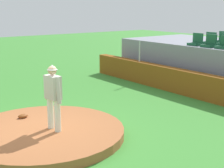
# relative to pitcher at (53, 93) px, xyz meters

# --- Properties ---
(ground_plane) EXTENTS (60.00, 60.00, 0.00)m
(ground_plane) POSITION_rel_pitcher_xyz_m (-0.23, -0.19, -1.22)
(ground_plane) COLOR #3C8931
(pitchers_mound) EXTENTS (4.22, 4.22, 0.23)m
(pitchers_mound) POSITION_rel_pitcher_xyz_m (-0.23, -0.19, -1.11)
(pitchers_mound) COLOR #A66036
(pitchers_mound) RESTS_ON ground_plane
(pitcher) EXTENTS (0.71, 0.29, 1.72)m
(pitcher) POSITION_rel_pitcher_xyz_m (0.00, 0.00, 0.00)
(pitcher) COLOR silver
(pitcher) RESTS_ON pitchers_mound
(fielding_glove) EXTENTS (0.24, 0.33, 0.11)m
(fielding_glove) POSITION_rel_pitcher_xyz_m (-1.41, -0.29, -0.94)
(fielding_glove) COLOR brown
(fielding_glove) RESTS_ON pitchers_mound
(brick_barrier) EXTENTS (12.79, 0.40, 0.95)m
(brick_barrier) POSITION_rel_pitcher_xyz_m (-0.23, 6.16, -0.75)
(brick_barrier) COLOR brown
(brick_barrier) RESTS_ON ground_plane
(fence_post_left) EXTENTS (0.06, 0.06, 0.95)m
(fence_post_left) POSITION_rel_pitcher_xyz_m (-3.74, 6.16, 0.20)
(fence_post_left) COLOR silver
(fence_post_left) RESTS_ON brick_barrier
(stadium_chair_0) EXTENTS (0.48, 0.44, 0.50)m
(stadium_chair_0) POSITION_rel_pitcher_xyz_m (-1.64, 7.43, 0.71)
(stadium_chair_0) COLOR #1B5535
(stadium_chair_0) RESTS_ON bleacher_platform
(stadium_chair_1) EXTENTS (0.48, 0.44, 0.50)m
(stadium_chair_1) POSITION_rel_pitcher_xyz_m (-0.92, 7.38, 0.71)
(stadium_chair_1) COLOR #1B5535
(stadium_chair_1) RESTS_ON bleacher_platform
(stadium_chair_2) EXTENTS (0.48, 0.44, 0.50)m
(stadium_chair_2) POSITION_rel_pitcher_xyz_m (-0.26, 7.41, 0.71)
(stadium_chair_2) COLOR #1B5535
(stadium_chair_2) RESTS_ON bleacher_platform
(stadium_chair_5) EXTENTS (0.48, 0.44, 0.50)m
(stadium_chair_5) POSITION_rel_pitcher_xyz_m (-1.65, 8.31, 0.71)
(stadium_chair_5) COLOR #1B5535
(stadium_chair_5) RESTS_ON bleacher_platform
(stadium_chair_6) EXTENTS (0.48, 0.44, 0.50)m
(stadium_chair_6) POSITION_rel_pitcher_xyz_m (-0.91, 8.30, 0.71)
(stadium_chair_6) COLOR #1B5535
(stadium_chair_6) RESTS_ON bleacher_platform
(stadium_chair_10) EXTENTS (0.48, 0.44, 0.50)m
(stadium_chair_10) POSITION_rel_pitcher_xyz_m (-1.64, 9.21, 0.71)
(stadium_chair_10) COLOR #1B5535
(stadium_chair_10) RESTS_ON bleacher_platform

